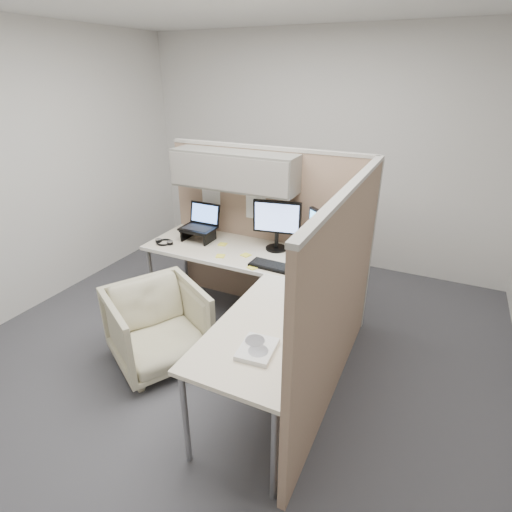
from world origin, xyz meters
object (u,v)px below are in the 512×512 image
at_px(office_chair, 158,323).
at_px(monitor_left, 277,221).
at_px(keyboard, 277,267).
at_px(desk, 252,280).

distance_m(office_chair, monitor_left, 1.36).
xyz_separation_m(office_chair, keyboard, (0.77, 0.67, 0.38)).
height_order(desk, office_chair, office_chair).
xyz_separation_m(desk, keyboard, (0.13, 0.21, 0.05)).
bearing_deg(monitor_left, office_chair, -130.25).
distance_m(monitor_left, keyboard, 0.48).
relative_size(office_chair, keyboard, 1.52).
distance_m(desk, keyboard, 0.25).
bearing_deg(office_chair, monitor_left, 0.18).
relative_size(office_chair, monitor_left, 1.57).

